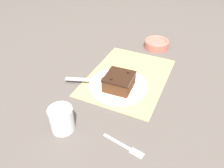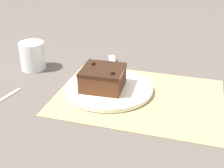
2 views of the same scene
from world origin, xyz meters
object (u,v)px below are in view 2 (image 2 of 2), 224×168
(chocolate_cake, at_px, (103,78))
(serving_knife, at_px, (114,73))
(cake_plate, at_px, (109,88))
(drinking_glass, at_px, (33,56))

(chocolate_cake, bearing_deg, serving_knife, 85.54)
(chocolate_cake, bearing_deg, cake_plate, 42.07)
(chocolate_cake, xyz_separation_m, serving_knife, (0.01, 0.09, -0.02))
(chocolate_cake, relative_size, serving_knife, 0.53)
(cake_plate, bearing_deg, drinking_glass, 164.12)
(chocolate_cake, relative_size, drinking_glass, 1.34)
(chocolate_cake, bearing_deg, drinking_glass, 160.79)
(serving_knife, relative_size, drinking_glass, 2.52)
(chocolate_cake, height_order, serving_knife, chocolate_cake)
(chocolate_cake, distance_m, serving_knife, 0.10)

